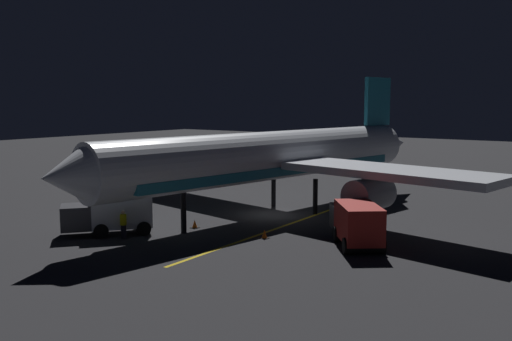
{
  "coord_description": "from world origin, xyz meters",
  "views": [
    {
      "loc": [
        -22.28,
        33.88,
        8.37
      ],
      "look_at": [
        0.0,
        2.0,
        3.5
      ],
      "focal_mm": 39.18,
      "sensor_mm": 36.0,
      "label": 1
    }
  ],
  "objects_px": {
    "airliner": "(277,158)",
    "baggage_truck": "(112,213)",
    "ground_crew_worker": "(123,224)",
    "traffic_cone_near_left": "(195,224)",
    "catering_truck": "(356,223)",
    "traffic_cone_near_right": "(264,234)"
  },
  "relations": [
    {
      "from": "catering_truck",
      "to": "ground_crew_worker",
      "type": "height_order",
      "value": "catering_truck"
    },
    {
      "from": "airliner",
      "to": "traffic_cone_near_left",
      "type": "relative_size",
      "value": 65.08
    },
    {
      "from": "airliner",
      "to": "traffic_cone_near_left",
      "type": "xyz_separation_m",
      "value": [
        1.87,
        7.12,
        -3.94
      ]
    },
    {
      "from": "baggage_truck",
      "to": "ground_crew_worker",
      "type": "xyz_separation_m",
      "value": [
        -1.48,
        0.43,
        -0.42
      ]
    },
    {
      "from": "baggage_truck",
      "to": "traffic_cone_near_left",
      "type": "bearing_deg",
      "value": -126.97
    },
    {
      "from": "baggage_truck",
      "to": "traffic_cone_near_right",
      "type": "height_order",
      "value": "baggage_truck"
    },
    {
      "from": "ground_crew_worker",
      "to": "traffic_cone_near_right",
      "type": "height_order",
      "value": "ground_crew_worker"
    },
    {
      "from": "airliner",
      "to": "baggage_truck",
      "type": "relative_size",
      "value": 6.46
    },
    {
      "from": "baggage_truck",
      "to": "traffic_cone_near_left",
      "type": "xyz_separation_m",
      "value": [
        -3.17,
        -4.21,
        -1.06
      ]
    },
    {
      "from": "airliner",
      "to": "catering_truck",
      "type": "bearing_deg",
      "value": 150.36
    },
    {
      "from": "airliner",
      "to": "traffic_cone_near_right",
      "type": "xyz_separation_m",
      "value": [
        -3.49,
        6.81,
        -3.94
      ]
    },
    {
      "from": "baggage_truck",
      "to": "catering_truck",
      "type": "xyz_separation_m",
      "value": [
        -13.73,
        -6.38,
        -0.04
      ]
    },
    {
      "from": "ground_crew_worker",
      "to": "catering_truck",
      "type": "bearing_deg",
      "value": -150.92
    },
    {
      "from": "baggage_truck",
      "to": "traffic_cone_near_left",
      "type": "relative_size",
      "value": 10.07
    },
    {
      "from": "airliner",
      "to": "baggage_truck",
      "type": "distance_m",
      "value": 12.73
    },
    {
      "from": "airliner",
      "to": "catering_truck",
      "type": "distance_m",
      "value": 10.42
    },
    {
      "from": "baggage_truck",
      "to": "ground_crew_worker",
      "type": "bearing_deg",
      "value": 163.82
    },
    {
      "from": "airliner",
      "to": "traffic_cone_near_right",
      "type": "height_order",
      "value": "airliner"
    },
    {
      "from": "baggage_truck",
      "to": "traffic_cone_near_right",
      "type": "xyz_separation_m",
      "value": [
        -8.53,
        -4.52,
        -1.06
      ]
    },
    {
      "from": "catering_truck",
      "to": "traffic_cone_near_left",
      "type": "relative_size",
      "value": 10.51
    },
    {
      "from": "ground_crew_worker",
      "to": "traffic_cone_near_left",
      "type": "height_order",
      "value": "ground_crew_worker"
    },
    {
      "from": "traffic_cone_near_left",
      "to": "airliner",
      "type": "bearing_deg",
      "value": -104.74
    }
  ]
}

